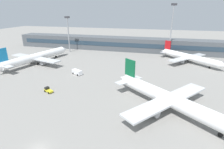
{
  "coord_description": "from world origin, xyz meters",
  "views": [
    {
      "loc": [
        22.53,
        -24.53,
        27.88
      ],
      "look_at": [
        5.73,
        40.0,
        3.0
      ],
      "focal_mm": 28.44,
      "sensor_mm": 36.0,
      "label": 1
    }
  ],
  "objects_px": {
    "airplane_near": "(173,101)",
    "floodlight_tower_west": "(68,32)",
    "airplane_far": "(190,58)",
    "airplane_mid": "(37,57)",
    "service_van_white": "(77,72)",
    "baggage_tug_yellow": "(48,90)",
    "floodlight_tower_east": "(171,28)"
  },
  "relations": [
    {
      "from": "baggage_tug_yellow",
      "to": "floodlight_tower_east",
      "type": "xyz_separation_m",
      "value": [
        43.02,
        61.77,
        16.62
      ]
    },
    {
      "from": "airplane_near",
      "to": "airplane_mid",
      "type": "relative_size",
      "value": 0.84
    },
    {
      "from": "airplane_far",
      "to": "floodlight_tower_west",
      "type": "height_order",
      "value": "floodlight_tower_west"
    },
    {
      "from": "airplane_near",
      "to": "service_van_white",
      "type": "height_order",
      "value": "airplane_near"
    },
    {
      "from": "airplane_near",
      "to": "service_van_white",
      "type": "distance_m",
      "value": 45.07
    },
    {
      "from": "floodlight_tower_east",
      "to": "service_van_white",
      "type": "bearing_deg",
      "value": -133.82
    },
    {
      "from": "floodlight_tower_west",
      "to": "airplane_mid",
      "type": "bearing_deg",
      "value": -98.81
    },
    {
      "from": "airplane_far",
      "to": "baggage_tug_yellow",
      "type": "xyz_separation_m",
      "value": [
        -53.5,
        -51.24,
        -2.21
      ]
    },
    {
      "from": "airplane_mid",
      "to": "airplane_far",
      "type": "relative_size",
      "value": 1.45
    },
    {
      "from": "airplane_mid",
      "to": "service_van_white",
      "type": "height_order",
      "value": "airplane_mid"
    },
    {
      "from": "floodlight_tower_east",
      "to": "baggage_tug_yellow",
      "type": "bearing_deg",
      "value": -124.86
    },
    {
      "from": "baggage_tug_yellow",
      "to": "floodlight_tower_west",
      "type": "bearing_deg",
      "value": 110.26
    },
    {
      "from": "airplane_near",
      "to": "floodlight_tower_west",
      "type": "xyz_separation_m",
      "value": [
        -63.27,
        60.98,
        10.11
      ]
    },
    {
      "from": "airplane_mid",
      "to": "floodlight_tower_east",
      "type": "xyz_separation_m",
      "value": [
        69.07,
        31.78,
        13.92
      ]
    },
    {
      "from": "service_van_white",
      "to": "floodlight_tower_east",
      "type": "bearing_deg",
      "value": 46.18
    },
    {
      "from": "airplane_mid",
      "to": "baggage_tug_yellow",
      "type": "bearing_deg",
      "value": -49.02
    },
    {
      "from": "service_van_white",
      "to": "floodlight_tower_west",
      "type": "bearing_deg",
      "value": 121.16
    },
    {
      "from": "airplane_mid",
      "to": "airplane_far",
      "type": "xyz_separation_m",
      "value": [
        79.55,
        21.25,
        -0.5
      ]
    },
    {
      "from": "airplane_near",
      "to": "floodlight_tower_east",
      "type": "relative_size",
      "value": 1.25
    },
    {
      "from": "service_van_white",
      "to": "floodlight_tower_east",
      "type": "distance_m",
      "value": 61.2
    },
    {
      "from": "service_van_white",
      "to": "baggage_tug_yellow",
      "type": "bearing_deg",
      "value": -96.47
    },
    {
      "from": "service_van_white",
      "to": "floodlight_tower_west",
      "type": "relative_size",
      "value": 0.24
    },
    {
      "from": "airplane_near",
      "to": "floodlight_tower_west",
      "type": "relative_size",
      "value": 1.65
    },
    {
      "from": "floodlight_tower_west",
      "to": "airplane_near",
      "type": "bearing_deg",
      "value": -43.94
    },
    {
      "from": "baggage_tug_yellow",
      "to": "floodlight_tower_east",
      "type": "relative_size",
      "value": 0.13
    },
    {
      "from": "airplane_mid",
      "to": "baggage_tug_yellow",
      "type": "relative_size",
      "value": 11.75
    },
    {
      "from": "airplane_near",
      "to": "airplane_mid",
      "type": "bearing_deg",
      "value": 154.42
    },
    {
      "from": "airplane_near",
      "to": "airplane_far",
      "type": "bearing_deg",
      "value": 77.54
    },
    {
      "from": "airplane_mid",
      "to": "floodlight_tower_west",
      "type": "distance_m",
      "value": 30.64
    },
    {
      "from": "airplane_mid",
      "to": "service_van_white",
      "type": "distance_m",
      "value": 30.31
    },
    {
      "from": "service_van_white",
      "to": "floodlight_tower_west",
      "type": "height_order",
      "value": "floodlight_tower_west"
    },
    {
      "from": "floodlight_tower_west",
      "to": "airplane_far",
      "type": "bearing_deg",
      "value": -5.57
    }
  ]
}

